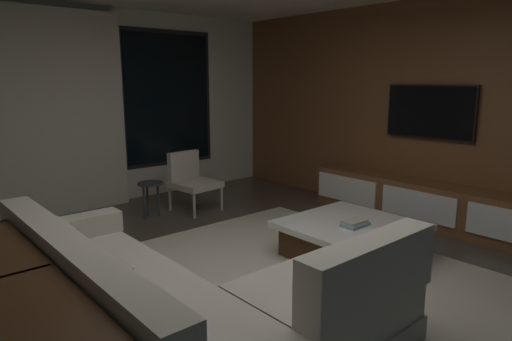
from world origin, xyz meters
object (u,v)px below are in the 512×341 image
object	(u,v)px
side_stool	(150,189)
console_table_behind_couch	(20,331)
sectional_couch	(181,306)
media_console	(431,205)
coffee_table	(351,240)
mounted_tv	(430,112)
accent_chair_near_window	(191,178)
book_stack_on_coffee_table	(355,223)

from	to	relation	value
side_stool	console_table_behind_couch	distance (m)	3.35
sectional_couch	media_console	size ratio (longest dim) A/B	0.81
coffee_table	mounted_tv	bearing A→B (deg)	6.28
sectional_couch	media_console	bearing A→B (deg)	3.16
accent_chair_near_window	console_table_behind_couch	size ratio (longest dim) A/B	0.37
side_stool	book_stack_on_coffee_table	bearing A→B (deg)	-73.05
side_stool	console_table_behind_couch	size ratio (longest dim) A/B	0.22
sectional_couch	coffee_table	xyz separation A→B (m)	(2.06, 0.21, -0.10)
coffee_table	mounted_tv	xyz separation A→B (m)	(1.72, 0.19, 1.16)
coffee_table	mounted_tv	world-z (taller)	mounted_tv
mounted_tv	console_table_behind_couch	size ratio (longest dim) A/B	0.53
media_console	console_table_behind_couch	size ratio (longest dim) A/B	1.48
sectional_couch	accent_chair_near_window	size ratio (longest dim) A/B	3.21
media_console	mounted_tv	bearing A→B (deg)	47.55
book_stack_on_coffee_table	media_console	bearing A→B (deg)	2.54
coffee_table	media_console	world-z (taller)	media_console
sectional_couch	console_table_behind_couch	xyz separation A→B (m)	(-0.91, 0.13, 0.12)
sectional_couch	mounted_tv	xyz separation A→B (m)	(3.78, 0.40, 1.06)
side_stool	mounted_tv	xyz separation A→B (m)	(2.55, -2.31, 0.98)
accent_chair_near_window	sectional_couch	bearing A→B (deg)	-124.22
accent_chair_near_window	mounted_tv	distance (m)	3.14
side_stool	mounted_tv	world-z (taller)	mounted_tv
accent_chair_near_window	side_stool	size ratio (longest dim) A/B	1.70
media_console	coffee_table	bearing A→B (deg)	179.67
book_stack_on_coffee_table	side_stool	xyz separation A→B (m)	(-0.79, 2.58, -0.01)
sectional_couch	accent_chair_near_window	distance (m)	3.24
coffee_table	media_console	distance (m)	1.54
coffee_table	media_console	bearing A→B (deg)	-0.33
coffee_table	side_stool	bearing A→B (deg)	108.46
side_stool	sectional_couch	bearing A→B (deg)	-114.36
media_console	console_table_behind_couch	world-z (taller)	console_table_behind_couch
coffee_table	accent_chair_near_window	bearing A→B (deg)	95.54
side_stool	media_console	xyz separation A→B (m)	(2.37, -2.51, -0.12)
mounted_tv	book_stack_on_coffee_table	bearing A→B (deg)	-171.36
sectional_couch	coffee_table	distance (m)	2.07
book_stack_on_coffee_table	console_table_behind_couch	distance (m)	2.93
mounted_tv	coffee_table	bearing A→B (deg)	-173.72
coffee_table	book_stack_on_coffee_table	distance (m)	0.22
side_stool	accent_chair_near_window	bearing A→B (deg)	-2.84
book_stack_on_coffee_table	mounted_tv	size ratio (longest dim) A/B	0.24
sectional_couch	console_table_behind_couch	world-z (taller)	sectional_couch
sectional_couch	coffee_table	size ratio (longest dim) A/B	2.16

